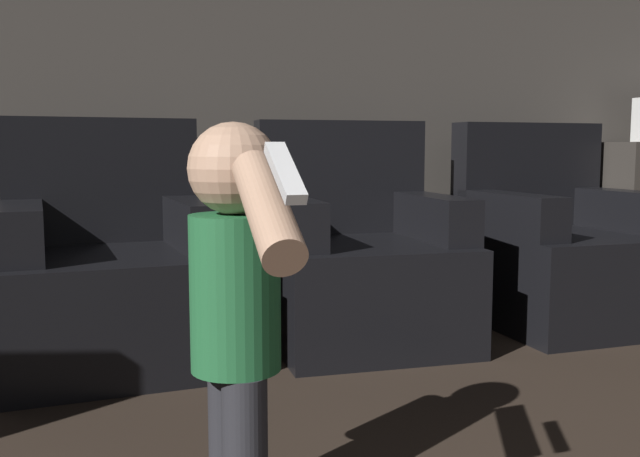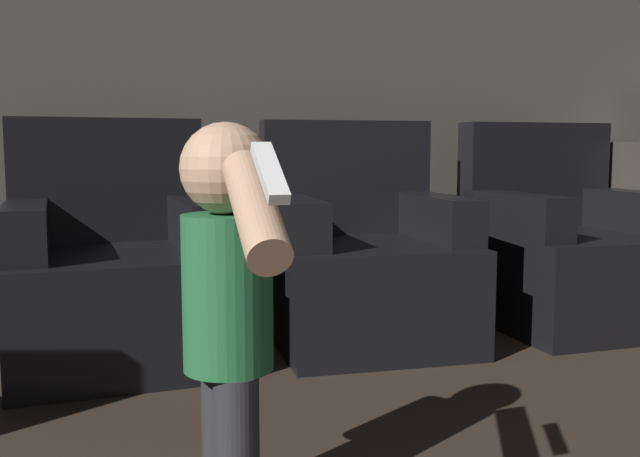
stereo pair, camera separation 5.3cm
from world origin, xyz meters
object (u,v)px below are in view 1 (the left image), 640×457
person_toddler (236,293)px  armchair_left (111,277)px  armchair_middle (358,264)px  armchair_right (559,254)px

person_toddler → armchair_left: bearing=2.6°
armchair_left → armchair_middle: (1.08, 0.00, 0.00)m
armchair_right → person_toddler: size_ratio=1.08×
armchair_right → armchair_middle: bearing=179.1°
armchair_left → armchair_middle: size_ratio=1.00×
armchair_right → person_toddler: (-1.91, -1.45, 0.20)m
person_toddler → armchair_right: bearing=-59.5°
armchair_right → person_toddler: armchair_right is taller
armchair_left → armchair_middle: bearing=-3.9°
armchair_left → person_toddler: armchair_left is taller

